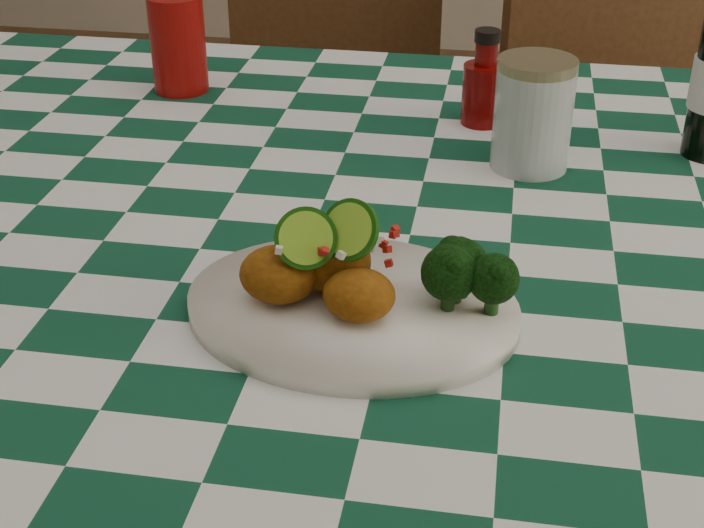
% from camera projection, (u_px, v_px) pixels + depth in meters
% --- Properties ---
extents(dining_table, '(1.66, 1.06, 0.79)m').
position_uv_depth(dining_table, '(407.00, 479.00, 1.26)').
color(dining_table, '#0F432C').
rests_on(dining_table, ground).
extents(plate, '(0.32, 0.26, 0.02)m').
position_uv_depth(plate, '(352.00, 309.00, 0.87)').
color(plate, white).
rests_on(plate, dining_table).
extents(fried_chicken_pile, '(0.13, 0.10, 0.08)m').
position_uv_depth(fried_chicken_pile, '(334.00, 258.00, 0.85)').
color(fried_chicken_pile, '#97580E').
rests_on(fried_chicken_pile, plate).
extents(broccoli_side, '(0.08, 0.08, 0.06)m').
position_uv_depth(broccoli_side, '(468.00, 273.00, 0.85)').
color(broccoli_side, black).
rests_on(broccoli_side, plate).
extents(red_tumbler, '(0.08, 0.08, 0.13)m').
position_uv_depth(red_tumbler, '(178.00, 44.00, 1.35)').
color(red_tumbler, '#8E0907').
rests_on(red_tumbler, dining_table).
extents(ketchup_bottle, '(0.07, 0.07, 0.12)m').
position_uv_depth(ketchup_bottle, '(485.00, 78.00, 1.24)').
color(ketchup_bottle, '#690605').
rests_on(ketchup_bottle, dining_table).
extents(mason_jar, '(0.11, 0.11, 0.13)m').
position_uv_depth(mason_jar, '(533.00, 114.00, 1.12)').
color(mason_jar, '#B2BCBA').
rests_on(mason_jar, dining_table).
extents(wooden_chair_left, '(0.45, 0.47, 0.90)m').
position_uv_depth(wooden_chair_left, '(328.00, 185.00, 1.88)').
color(wooden_chair_left, '#472814').
rests_on(wooden_chair_left, ground).
extents(wooden_chair_right, '(0.57, 0.58, 0.95)m').
position_uv_depth(wooden_chair_right, '(645.00, 207.00, 1.75)').
color(wooden_chair_right, '#472814').
rests_on(wooden_chair_right, ground).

